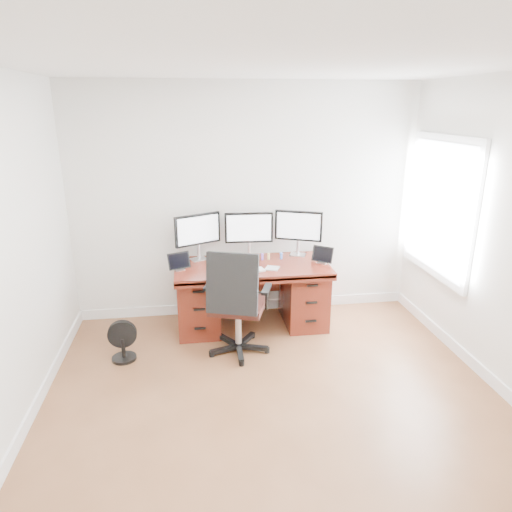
{
  "coord_description": "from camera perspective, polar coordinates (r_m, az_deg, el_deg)",
  "views": [
    {
      "loc": [
        -0.64,
        -2.92,
        2.42
      ],
      "look_at": [
        0.0,
        1.5,
        0.95
      ],
      "focal_mm": 32.0,
      "sensor_mm": 36.0,
      "label": 1
    }
  ],
  "objects": [
    {
      "name": "ground",
      "position": [
        3.85,
        3.41,
        -20.8
      ],
      "size": [
        4.5,
        4.5,
        0.0
      ],
      "primitive_type": "plane",
      "color": "brown",
      "rests_on": "ground"
    },
    {
      "name": "back_wall",
      "position": [
        5.32,
        -1.16,
        6.61
      ],
      "size": [
        4.0,
        0.1,
        2.7
      ],
      "primitive_type": "cube",
      "color": "white",
      "rests_on": "ground"
    },
    {
      "name": "desk",
      "position": [
        5.2,
        -0.52,
        -4.61
      ],
      "size": [
        1.7,
        0.8,
        0.75
      ],
      "color": "#591C11",
      "rests_on": "ground"
    },
    {
      "name": "office_chair",
      "position": [
        4.64,
        -2.38,
        -8.01
      ],
      "size": [
        0.76,
        0.76,
        1.13
      ],
      "rotation": [
        0.0,
        0.0,
        -0.32
      ],
      "color": "black",
      "rests_on": "ground"
    },
    {
      "name": "floor_fan",
      "position": [
        4.79,
        -16.33,
        -10.22
      ],
      "size": [
        0.29,
        0.24,
        0.42
      ],
      "rotation": [
        0.0,
        0.0,
        0.07
      ],
      "color": "black",
      "rests_on": "ground"
    },
    {
      "name": "monitor_left",
      "position": [
        5.17,
        -7.29,
        3.1
      ],
      "size": [
        0.51,
        0.27,
        0.53
      ],
      "rotation": [
        0.0,
        0.0,
        0.44
      ],
      "color": "silver",
      "rests_on": "desk"
    },
    {
      "name": "monitor_center",
      "position": [
        5.21,
        -0.9,
        3.36
      ],
      "size": [
        0.55,
        0.15,
        0.53
      ],
      "rotation": [
        0.0,
        0.0,
        -0.05
      ],
      "color": "silver",
      "rests_on": "desk"
    },
    {
      "name": "monitor_right",
      "position": [
        5.31,
        5.33,
        3.58
      ],
      "size": [
        0.52,
        0.25,
        0.53
      ],
      "rotation": [
        0.0,
        0.0,
        -0.4
      ],
      "color": "silver",
      "rests_on": "desk"
    },
    {
      "name": "tablet_left",
      "position": [
        4.94,
        -9.6,
        -0.78
      ],
      "size": [
        0.25,
        0.15,
        0.19
      ],
      "rotation": [
        0.0,
        0.0,
        0.37
      ],
      "color": "silver",
      "rests_on": "desk"
    },
    {
      "name": "tablet_right",
      "position": [
        5.14,
        8.34,
        0.04
      ],
      "size": [
        0.23,
        0.2,
        0.19
      ],
      "rotation": [
        0.0,
        0.0,
        -0.66
      ],
      "color": "silver",
      "rests_on": "desk"
    },
    {
      "name": "keyboard",
      "position": [
        4.85,
        -0.72,
        -1.86
      ],
      "size": [
        0.33,
        0.2,
        0.01
      ],
      "primitive_type": "cube",
      "rotation": [
        0.0,
        0.0,
        0.26
      ],
      "color": "white",
      "rests_on": "desk"
    },
    {
      "name": "trackpad",
      "position": [
        4.93,
        2.05,
        -1.53
      ],
      "size": [
        0.19,
        0.19,
        0.01
      ],
      "primitive_type": "cube",
      "rotation": [
        0.0,
        0.0,
        -0.4
      ],
      "color": "silver",
      "rests_on": "desk"
    },
    {
      "name": "drawing_tablet",
      "position": [
        4.86,
        -3.04,
        -1.84
      ],
      "size": [
        0.24,
        0.17,
        0.01
      ],
      "primitive_type": "cube",
      "rotation": [
        0.0,
        0.0,
        0.08
      ],
      "color": "black",
      "rests_on": "desk"
    },
    {
      "name": "phone",
      "position": [
        5.0,
        -1.07,
        -1.24
      ],
      "size": [
        0.14,
        0.08,
        0.01
      ],
      "primitive_type": "cube",
      "rotation": [
        0.0,
        0.0,
        -0.13
      ],
      "color": "black",
      "rests_on": "desk"
    },
    {
      "name": "figurine_pink",
      "position": [
        5.15,
        -4.62,
        -0.26
      ],
      "size": [
        0.03,
        0.03,
        0.08
      ],
      "color": "pink",
      "rests_on": "desk"
    },
    {
      "name": "figurine_orange",
      "position": [
        5.15,
        -3.57,
        -0.21
      ],
      "size": [
        0.03,
        0.03,
        0.08
      ],
      "color": "#E88852",
      "rests_on": "desk"
    },
    {
      "name": "figurine_brown",
      "position": [
        5.17,
        -1.85,
        -0.13
      ],
      "size": [
        0.03,
        0.03,
        0.08
      ],
      "color": "olive",
      "rests_on": "desk"
    },
    {
      "name": "figurine_purple",
      "position": [
        5.2,
        0.78,
        -0.02
      ],
      "size": [
        0.03,
        0.03,
        0.08
      ],
      "color": "#8355CA",
      "rests_on": "desk"
    },
    {
      "name": "figurine_yellow",
      "position": [
        5.21,
        1.58,
        0.02
      ],
      "size": [
        0.03,
        0.03,
        0.08
      ],
      "color": "#D6C26B",
      "rests_on": "desk"
    },
    {
      "name": "figurine_blue",
      "position": [
        5.23,
        3.17,
        0.09
      ],
      "size": [
        0.03,
        0.03,
        0.08
      ],
      "color": "#4876E4",
      "rests_on": "desk"
    }
  ]
}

